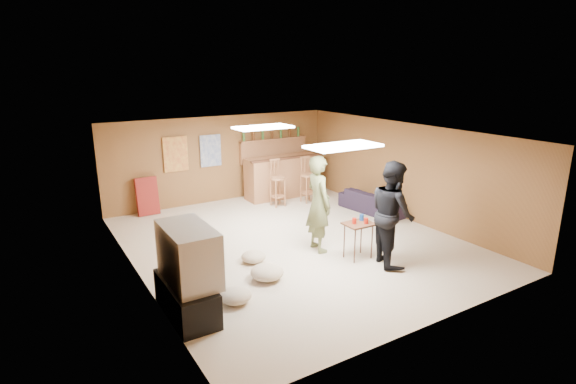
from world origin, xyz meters
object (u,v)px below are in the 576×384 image
tv_body (189,254)px  person_olive (319,204)px  bar_counter (282,177)px  person_black (392,213)px  sofa (373,202)px  tray_table (358,241)px

tv_body → person_olive: (2.86, 0.95, 0.02)m
bar_counter → person_black: (-0.54, -4.66, 0.38)m
person_black → sofa: (1.74, 2.39, -0.68)m
tv_body → sofa: 5.81m
person_black → tv_body: bearing=106.9°
person_olive → tray_table: size_ratio=2.71×
bar_counter → sofa: size_ratio=1.17×
person_olive → tray_table: (0.40, -0.70, -0.58)m
tray_table → person_olive: bearing=119.3°
person_olive → person_black: size_ratio=0.99×
tv_body → sofa: bearing=22.1°
sofa → tray_table: tray_table is taller
person_black → tray_table: bearing=58.6°
tv_body → tray_table: (3.26, 0.24, -0.56)m
person_olive → person_black: bearing=-141.0°
bar_counter → person_black: size_ratio=1.07×
tray_table → bar_counter: bearing=78.0°
sofa → person_olive: bearing=109.4°
bar_counter → tray_table: bearing=-102.0°
person_black → tray_table: size_ratio=2.75×
tv_body → bar_counter: size_ratio=0.55×
bar_counter → person_olive: (-1.29, -3.50, 0.37)m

